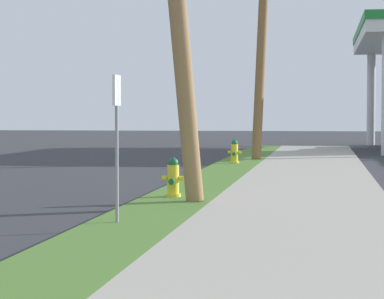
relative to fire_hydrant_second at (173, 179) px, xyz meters
name	(u,v)px	position (x,y,z in m)	size (l,w,h in m)	color
fire_hydrant_second	(173,179)	(0.00, 0.00, 0.00)	(0.42, 0.38, 0.74)	yellow
fire_hydrant_third	(234,153)	(0.04, 11.09, 0.00)	(0.42, 0.37, 0.74)	yellow
utility_pole_background	(262,22)	(0.71, 13.82, 4.35)	(1.04, 1.31, 9.19)	olive
street_sign_post	(117,117)	(-0.15, -3.89, 1.19)	(0.05, 0.36, 2.12)	gray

